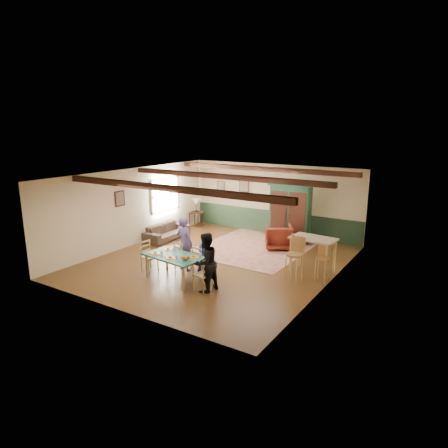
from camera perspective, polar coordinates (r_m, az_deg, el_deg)
The scene contains 35 objects.
floor at distance 12.48m, azimuth -1.04°, elevation -5.39°, with size 8.00×8.00×0.00m, color #462B13.
wall_back at distance 15.53m, azimuth 7.08°, elevation 3.51°, with size 7.00×0.02×2.70m, color beige.
wall_left at distance 14.28m, azimuth -12.90°, elevation 2.36°, with size 0.02×8.00×2.70m, color beige.
wall_right at distance 10.64m, azimuth 14.89°, elevation -1.67°, with size 0.02×8.00×2.70m, color beige.
ceiling at distance 11.86m, azimuth -1.10°, elevation 7.02°, with size 7.00×8.00×0.02m, color silver.
wainscot_back at distance 15.69m, azimuth 6.95°, elevation 0.27°, with size 6.95×0.03×0.90m, color #1C3522.
ceiling_beam_front at distance 10.05m, azimuth -8.35°, elevation 5.11°, with size 6.95×0.16×0.16m, color black.
ceiling_beam_mid at distance 12.21m, azimuth -0.06°, elevation 6.79°, with size 6.95×0.16×0.16m, color black.
ceiling_beam_back at distance 14.46m, azimuth 5.51°, elevation 7.84°, with size 6.95×0.16×0.16m, color black.
window_left at distance 15.45m, azimuth -8.41°, elevation 4.17°, with size 0.06×1.60×1.30m, color white, non-canonical shape.
picture_left_wall at distance 13.78m, azimuth -14.66°, elevation 3.54°, with size 0.04×0.42×0.52m, color gray, non-canonical shape.
picture_back_a at distance 16.01m, azimuth 2.86°, elevation 5.55°, with size 0.45×0.04×0.55m, color gray, non-canonical shape.
picture_back_b at distance 16.60m, azimuth -0.47°, elevation 5.34°, with size 0.38×0.04×0.48m, color gray, non-canonical shape.
dining_table at distance 11.03m, azimuth -7.07°, elevation -6.22°, with size 1.67×0.93×0.70m, color #1D5E50, non-canonical shape.
dining_chair_far_left at distance 11.68m, azimuth -5.89°, elevation -4.54°, with size 0.39×0.41×0.88m, color tan, non-canonical shape.
dining_chair_far_right at distance 11.18m, azimuth -3.25°, elevation -5.34°, with size 0.39×0.41×0.88m, color tan, non-canonical shape.
dining_chair_end_left at distance 11.77m, azimuth -10.60°, elevation -4.57°, with size 0.39×0.41×0.88m, color tan, non-canonical shape.
dining_chair_end_right at distance 10.27m, azimuth -3.02°, elevation -7.11°, with size 0.39×0.41×0.88m, color tan, non-canonical shape.
person_man at distance 11.62m, azimuth -5.67°, elevation -2.77°, with size 0.58×0.38×1.60m, color #64518B.
person_woman at distance 10.10m, azimuth -2.66°, elevation -5.51°, with size 0.74×0.58×1.53m, color black.
person_child at distance 11.22m, azimuth -2.99°, elevation -5.12°, with size 0.46×0.30×0.93m, color #26329A.
cat at distance 10.47m, azimuth -5.62°, elevation -4.78°, with size 0.33×0.13×0.17m, color orange, non-canonical shape.
place_setting_near_left at distance 11.12m, azimuth -9.79°, elevation -3.95°, with size 0.37×0.28×0.11m, color gold, non-canonical shape.
place_setting_near_center at distance 10.68m, azimuth -7.71°, elevation -4.61°, with size 0.37×0.28×0.11m, color gold, non-canonical shape.
place_setting_far_left at distance 11.41m, azimuth -8.00°, elevation -3.42°, with size 0.37×0.28×0.11m, color gold, non-canonical shape.
place_setting_far_right at distance 10.69m, azimuth -4.36°, elevation -4.51°, with size 0.37×0.28×0.11m, color gold, non-canonical shape.
area_rug at distance 13.93m, azimuth 4.36°, elevation -3.33°, with size 3.46×4.11×0.01m, color beige.
armoire at distance 14.45m, azimuth 9.45°, elevation 1.59°, with size 1.54×0.62×2.18m, color #173A27.
armchair at distance 13.78m, azimuth 7.82°, elevation -1.86°, with size 0.88×0.90×0.82m, color #49130E.
sofa at distance 15.00m, azimuth -8.20°, elevation -1.07°, with size 1.94×0.76×0.57m, color #3C2D25.
end_table at distance 16.75m, azimuth -3.98°, elevation 0.70°, with size 0.50×0.50×0.61m, color black, non-canonical shape.
table_lamp at distance 16.62m, azimuth -4.01°, elevation 2.67°, with size 0.31×0.31×0.56m, color #C9B682, non-canonical shape.
counter_table at distance 11.70m, azimuth 12.52°, elevation -4.37°, with size 1.24×0.73×1.04m, color beige, non-canonical shape.
bar_stool_left at distance 10.90m, azimuth 10.00°, elevation -5.08°, with size 0.44×0.48×1.23m, color #AA7742, non-canonical shape.
bar_stool_right at distance 11.13m, azimuth 13.83°, elevation -5.44°, with size 0.36×0.40×1.02m, color #AA7742, non-canonical shape.
Camera 1 is at (6.48, -9.84, 4.12)m, focal length 32.00 mm.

